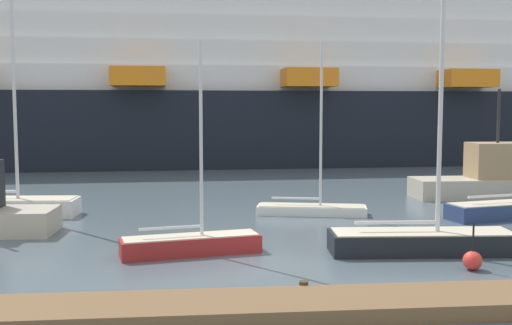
{
  "coord_description": "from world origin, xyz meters",
  "views": [
    {
      "loc": [
        -2.79,
        -19.57,
        5.06
      ],
      "look_at": [
        0.0,
        8.77,
        2.44
      ],
      "focal_mm": 43.51,
      "sensor_mm": 36.0,
      "label": 1
    }
  ],
  "objects_px": {
    "sailboat_1": "(423,237)",
    "channel_buoy_0": "(473,260)",
    "sailboat_0": "(191,242)",
    "sailboat_5": "(312,207)",
    "fishing_boat_1": "(491,179)",
    "sailboat_4": "(507,207)",
    "sailboat_3": "(7,204)",
    "cruise_ship": "(64,82)"
  },
  "relations": [
    {
      "from": "sailboat_1",
      "to": "channel_buoy_0",
      "type": "relative_size",
      "value": 7.91
    },
    {
      "from": "sailboat_0",
      "to": "sailboat_5",
      "type": "distance_m",
      "value": 9.08
    },
    {
      "from": "sailboat_1",
      "to": "sailboat_0",
      "type": "bearing_deg",
      "value": 179.39
    },
    {
      "from": "sailboat_0",
      "to": "sailboat_1",
      "type": "distance_m",
      "value": 7.96
    },
    {
      "from": "sailboat_5",
      "to": "fishing_boat_1",
      "type": "distance_m",
      "value": 11.79
    },
    {
      "from": "sailboat_4",
      "to": "fishing_boat_1",
      "type": "height_order",
      "value": "sailboat_4"
    },
    {
      "from": "fishing_boat_1",
      "to": "channel_buoy_0",
      "type": "distance_m",
      "value": 16.51
    },
    {
      "from": "sailboat_3",
      "to": "fishing_boat_1",
      "type": "distance_m",
      "value": 25.12
    },
    {
      "from": "sailboat_3",
      "to": "channel_buoy_0",
      "type": "relative_size",
      "value": 7.6
    },
    {
      "from": "sailboat_0",
      "to": "channel_buoy_0",
      "type": "distance_m",
      "value": 9.12
    },
    {
      "from": "sailboat_0",
      "to": "sailboat_3",
      "type": "height_order",
      "value": "sailboat_3"
    },
    {
      "from": "sailboat_1",
      "to": "sailboat_5",
      "type": "distance_m",
      "value": 8.15
    },
    {
      "from": "sailboat_5",
      "to": "cruise_ship",
      "type": "xyz_separation_m",
      "value": [
        -16.73,
        27.95,
        6.76
      ]
    },
    {
      "from": "sailboat_3",
      "to": "sailboat_5",
      "type": "bearing_deg",
      "value": -0.05
    },
    {
      "from": "sailboat_5",
      "to": "cruise_ship",
      "type": "bearing_deg",
      "value": 133.12
    },
    {
      "from": "sailboat_3",
      "to": "sailboat_4",
      "type": "distance_m",
      "value": 22.73
    },
    {
      "from": "sailboat_1",
      "to": "cruise_ship",
      "type": "relative_size",
      "value": 0.1
    },
    {
      "from": "sailboat_0",
      "to": "channel_buoy_0",
      "type": "relative_size",
      "value": 4.93
    },
    {
      "from": "sailboat_0",
      "to": "sailboat_1",
      "type": "height_order",
      "value": "sailboat_1"
    },
    {
      "from": "sailboat_3",
      "to": "cruise_ship",
      "type": "height_order",
      "value": "cruise_ship"
    },
    {
      "from": "sailboat_0",
      "to": "channel_buoy_0",
      "type": "xyz_separation_m",
      "value": [
        8.65,
        -2.91,
        -0.11
      ]
    },
    {
      "from": "channel_buoy_0",
      "to": "cruise_ship",
      "type": "xyz_separation_m",
      "value": [
        -19.84,
        38.06,
        6.81
      ]
    },
    {
      "from": "channel_buoy_0",
      "to": "sailboat_3",
      "type": "bearing_deg",
      "value": 147.03
    },
    {
      "from": "sailboat_0",
      "to": "sailboat_3",
      "type": "bearing_deg",
      "value": 124.12
    },
    {
      "from": "sailboat_0",
      "to": "sailboat_4",
      "type": "bearing_deg",
      "value": 9.31
    },
    {
      "from": "sailboat_0",
      "to": "fishing_boat_1",
      "type": "distance_m",
      "value": 20.15
    },
    {
      "from": "sailboat_3",
      "to": "sailboat_4",
      "type": "bearing_deg",
      "value": -2.94
    },
    {
      "from": "sailboat_5",
      "to": "channel_buoy_0",
      "type": "distance_m",
      "value": 10.58
    },
    {
      "from": "sailboat_0",
      "to": "cruise_ship",
      "type": "bearing_deg",
      "value": 95.87
    },
    {
      "from": "sailboat_0",
      "to": "cruise_ship",
      "type": "xyz_separation_m",
      "value": [
        -11.19,
        35.15,
        6.71
      ]
    },
    {
      "from": "sailboat_0",
      "to": "sailboat_1",
      "type": "relative_size",
      "value": 0.62
    },
    {
      "from": "sailboat_1",
      "to": "fishing_boat_1",
      "type": "xyz_separation_m",
      "value": [
        8.51,
        12.21,
        0.49
      ]
    },
    {
      "from": "sailboat_0",
      "to": "sailboat_3",
      "type": "relative_size",
      "value": 0.65
    },
    {
      "from": "sailboat_1",
      "to": "sailboat_4",
      "type": "height_order",
      "value": "sailboat_1"
    },
    {
      "from": "sailboat_0",
      "to": "sailboat_4",
      "type": "relative_size",
      "value": 0.75
    },
    {
      "from": "sailboat_3",
      "to": "channel_buoy_0",
      "type": "distance_m",
      "value": 20.36
    },
    {
      "from": "sailboat_4",
      "to": "cruise_ship",
      "type": "relative_size",
      "value": 0.08
    },
    {
      "from": "sailboat_0",
      "to": "cruise_ship",
      "type": "height_order",
      "value": "cruise_ship"
    },
    {
      "from": "sailboat_3",
      "to": "cruise_ship",
      "type": "bearing_deg",
      "value": 99.76
    },
    {
      "from": "sailboat_5",
      "to": "sailboat_3",
      "type": "bearing_deg",
      "value": -171.76
    },
    {
      "from": "sailboat_4",
      "to": "sailboat_5",
      "type": "height_order",
      "value": "sailboat_4"
    },
    {
      "from": "sailboat_5",
      "to": "channel_buoy_0",
      "type": "xyz_separation_m",
      "value": [
        3.11,
        -10.11,
        -0.06
      ]
    }
  ]
}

